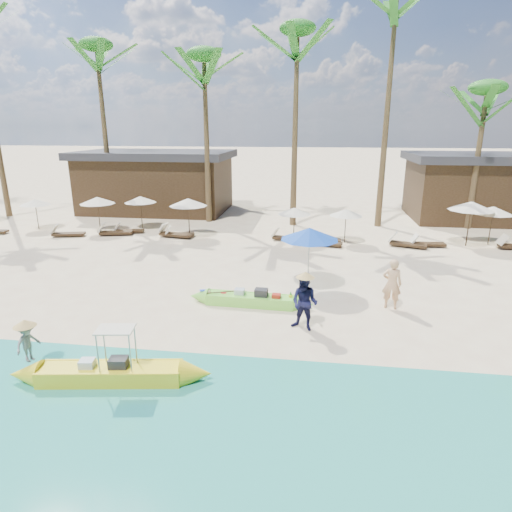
# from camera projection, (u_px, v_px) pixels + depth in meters

# --- Properties ---
(ground) EXTENTS (240.00, 240.00, 0.00)m
(ground) POSITION_uv_depth(u_px,v_px,m) (205.00, 315.00, 14.17)
(ground) COLOR beige
(ground) RESTS_ON ground
(wet_sand_strip) EXTENTS (240.00, 4.50, 0.01)m
(wet_sand_strip) POSITION_uv_depth(u_px,v_px,m) (148.00, 409.00, 9.43)
(wet_sand_strip) COLOR tan
(wet_sand_strip) RESTS_ON ground
(green_canoe) EXTENTS (4.91, 0.78, 0.62)m
(green_canoe) POSITION_uv_depth(u_px,v_px,m) (250.00, 299.00, 14.88)
(green_canoe) COLOR #7AE245
(green_canoe) RESTS_ON ground
(yellow_canoe) EXTENTS (5.47, 1.21, 1.42)m
(yellow_canoe) POSITION_uv_depth(u_px,v_px,m) (111.00, 373.00, 10.40)
(yellow_canoe) COLOR yellow
(yellow_canoe) RESTS_ON ground
(tourist) EXTENTS (0.70, 0.52, 1.77)m
(tourist) POSITION_uv_depth(u_px,v_px,m) (392.00, 284.00, 14.45)
(tourist) COLOR #DDA877
(tourist) RESTS_ON ground
(vendor_green) EXTENTS (1.04, 0.93, 1.75)m
(vendor_green) POSITION_uv_depth(u_px,v_px,m) (305.00, 303.00, 12.91)
(vendor_green) COLOR #131335
(vendor_green) RESTS_ON ground
(vendor_yellow) EXTENTS (0.56, 0.75, 1.04)m
(vendor_yellow) POSITION_uv_depth(u_px,v_px,m) (28.00, 343.00, 10.90)
(vendor_yellow) COLOR gray
(vendor_yellow) RESTS_ON ground
(blue_umbrella) EXTENTS (2.20, 2.20, 2.37)m
(blue_umbrella) POSITION_uv_depth(u_px,v_px,m) (310.00, 234.00, 15.97)
(blue_umbrella) COLOR #99999E
(blue_umbrella) RESTS_ON ground
(resort_parasol_2) EXTENTS (1.77, 1.77, 1.82)m
(resort_parasol_2) POSITION_uv_depth(u_px,v_px,m) (35.00, 202.00, 25.54)
(resort_parasol_2) COLOR #392817
(resort_parasol_2) RESTS_ON ground
(resort_parasol_3) EXTENTS (2.01, 2.01, 2.07)m
(resort_parasol_3) POSITION_uv_depth(u_px,v_px,m) (97.00, 200.00, 24.81)
(resort_parasol_3) COLOR #392817
(resort_parasol_3) RESTS_ON ground
(lounger_3_left) EXTENTS (1.90, 0.95, 0.62)m
(lounger_3_left) POSITION_uv_depth(u_px,v_px,m) (66.00, 233.00, 24.16)
(lounger_3_left) COLOR #392817
(lounger_3_left) RESTS_ON ground
(lounger_3_right) EXTENTS (2.00, 1.05, 0.65)m
(lounger_3_right) POSITION_uv_depth(u_px,v_px,m) (113.00, 232.00, 24.44)
(lounger_3_right) COLOR #392817
(lounger_3_right) RESTS_ON ground
(resort_parasol_4) EXTENTS (1.90, 1.90, 1.96)m
(resort_parasol_4) POSITION_uv_depth(u_px,v_px,m) (140.00, 199.00, 25.74)
(resort_parasol_4) COLOR #392817
(resort_parasol_4) RESTS_ON ground
(lounger_4_left) EXTENTS (1.73, 0.80, 0.56)m
(lounger_4_left) POSITION_uv_depth(u_px,v_px,m) (128.00, 230.00, 24.97)
(lounger_4_left) COLOR #392817
(lounger_4_left) RESTS_ON ground
(lounger_4_right) EXTENTS (1.69, 0.98, 0.55)m
(lounger_4_right) POSITION_uv_depth(u_px,v_px,m) (178.00, 233.00, 24.19)
(lounger_4_right) COLOR #392817
(lounger_4_right) RESTS_ON ground
(resort_parasol_5) EXTENTS (2.12, 2.12, 2.18)m
(resort_parasol_5) POSITION_uv_depth(u_px,v_px,m) (188.00, 202.00, 23.64)
(resort_parasol_5) COLOR #392817
(resort_parasol_5) RESTS_ON ground
(lounger_5_left) EXTENTS (2.08, 0.99, 0.68)m
(lounger_5_left) POSITION_uv_depth(u_px,v_px,m) (174.00, 233.00, 24.00)
(lounger_5_left) COLOR #392817
(lounger_5_left) RESTS_ON ground
(resort_parasol_6) EXTENTS (1.80, 1.80, 1.86)m
(resort_parasol_6) POSITION_uv_depth(u_px,v_px,m) (294.00, 211.00, 22.71)
(resort_parasol_6) COLOR #392817
(resort_parasol_6) RESTS_ON ground
(lounger_6_left) EXTENTS (1.76, 0.88, 0.57)m
(lounger_6_left) POSITION_uv_depth(u_px,v_px,m) (285.00, 237.00, 23.34)
(lounger_6_left) COLOR #392817
(lounger_6_left) RESTS_ON ground
(lounger_6_right) EXTENTS (1.88, 0.91, 0.61)m
(lounger_6_right) POSITION_uv_depth(u_px,v_px,m) (323.00, 242.00, 22.29)
(lounger_6_right) COLOR #392817
(lounger_6_right) RESTS_ON ground
(resort_parasol_7) EXTENTS (1.76, 1.76, 1.82)m
(resort_parasol_7) POSITION_uv_depth(u_px,v_px,m) (346.00, 213.00, 22.49)
(resort_parasol_7) COLOR #392817
(resort_parasol_7) RESTS_ON ground
(lounger_7_left) EXTENTS (1.66, 0.51, 0.56)m
(lounger_7_left) POSITION_uv_depth(u_px,v_px,m) (324.00, 239.00, 22.91)
(lounger_7_left) COLOR #392817
(lounger_7_left) RESTS_ON ground
(lounger_7_right) EXTENTS (2.00, 1.16, 0.65)m
(lounger_7_right) POSITION_uv_depth(u_px,v_px,m) (406.00, 243.00, 22.07)
(lounger_7_right) COLOR #392817
(lounger_7_right) RESTS_ON ground
(resort_parasol_8) EXTENTS (2.27, 2.27, 2.33)m
(resort_parasol_8) POSITION_uv_depth(u_px,v_px,m) (471.00, 206.00, 21.77)
(resort_parasol_8) COLOR #392817
(resort_parasol_8) RESTS_ON ground
(lounger_8_left) EXTENTS (1.80, 0.66, 0.60)m
(lounger_8_left) POSITION_uv_depth(u_px,v_px,m) (426.00, 243.00, 22.13)
(lounger_8_left) COLOR #392817
(lounger_8_left) RESTS_ON ground
(resort_parasol_9) EXTENTS (1.97, 1.97, 2.03)m
(resort_parasol_9) POSITION_uv_depth(u_px,v_px,m) (493.00, 210.00, 22.08)
(resort_parasol_9) COLOR #392817
(resort_parasol_9) RESTS_ON ground
(palm_2) EXTENTS (2.08, 2.08, 11.33)m
(palm_2) POSITION_uv_depth(u_px,v_px,m) (99.00, 74.00, 27.16)
(palm_2) COLOR brown
(palm_2) RESTS_ON ground
(palm_3) EXTENTS (2.08, 2.08, 10.52)m
(palm_3) POSITION_uv_depth(u_px,v_px,m) (205.00, 81.00, 25.65)
(palm_3) COLOR brown
(palm_3) RESTS_ON ground
(palm_4) EXTENTS (2.08, 2.08, 11.70)m
(palm_4) POSITION_uv_depth(u_px,v_px,m) (297.00, 63.00, 24.43)
(palm_4) COLOR brown
(palm_4) RESTS_ON ground
(palm_5) EXTENTS (2.08, 2.08, 13.60)m
(palm_5) POSITION_uv_depth(u_px,v_px,m) (394.00, 35.00, 23.69)
(palm_5) COLOR brown
(palm_5) RESTS_ON ground
(palm_6) EXTENTS (2.08, 2.08, 8.51)m
(palm_6) POSITION_uv_depth(u_px,v_px,m) (485.00, 107.00, 24.21)
(palm_6) COLOR brown
(palm_6) RESTS_ON ground
(pavilion_west) EXTENTS (10.80, 6.60, 4.30)m
(pavilion_west) POSITION_uv_depth(u_px,v_px,m) (157.00, 181.00, 31.17)
(pavilion_west) COLOR #392817
(pavilion_west) RESTS_ON ground
(pavilion_east) EXTENTS (8.80, 6.60, 4.30)m
(pavilion_east) POSITION_uv_depth(u_px,v_px,m) (475.00, 186.00, 28.29)
(pavilion_east) COLOR #392817
(pavilion_east) RESTS_ON ground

